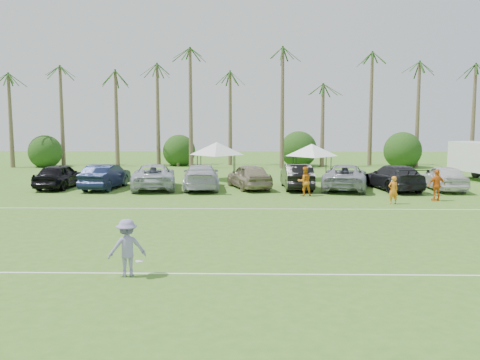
{
  "coord_description": "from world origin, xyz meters",
  "views": [
    {
      "loc": [
        1.3,
        -14.66,
        5.09
      ],
      "look_at": [
        0.69,
        13.87,
        1.6
      ],
      "focal_mm": 40.0,
      "sensor_mm": 36.0,
      "label": 1
    }
  ],
  "objects": [
    {
      "name": "parked_car_5",
      "position": [
        4.43,
        22.08,
        0.86
      ],
      "size": [
        2.05,
        5.3,
        1.72
      ],
      "primitive_type": "imported",
      "rotation": [
        0.0,
        0.0,
        3.19
      ],
      "color": "black",
      "rests_on": "ground"
    },
    {
      "name": "canopy_tent_left",
      "position": [
        -1.42,
        27.06,
        2.97
      ],
      "size": [
        4.28,
        4.28,
        3.47
      ],
      "color": "black",
      "rests_on": "ground"
    },
    {
      "name": "parked_car_3",
      "position": [
        -2.17,
        21.78,
        0.86
      ],
      "size": [
        2.92,
        6.12,
        1.72
      ],
      "primitive_type": "imported",
      "rotation": [
        0.0,
        0.0,
        3.23
      ],
      "color": "#B5B6C0",
      "rests_on": "ground"
    },
    {
      "name": "palm_tree_2",
      "position": [
        -12.0,
        38.0,
        9.21
      ],
      "size": [
        2.4,
        2.4,
        10.9
      ],
      "color": "brown",
      "rests_on": "ground"
    },
    {
      "name": "sideline_player_b",
      "position": [
        4.65,
        18.79,
        0.92
      ],
      "size": [
        1.04,
        0.89,
        1.85
      ],
      "primitive_type": "imported",
      "rotation": [
        0.0,
        0.0,
        3.38
      ],
      "color": "orange",
      "rests_on": "ground"
    },
    {
      "name": "palm_tree_9",
      "position": [
        18.0,
        38.0,
        8.35
      ],
      "size": [
        2.4,
        2.4,
        9.9
      ],
      "color": "brown",
      "rests_on": "ground"
    },
    {
      "name": "palm_tree_4",
      "position": [
        -4.0,
        38.0,
        7.48
      ],
      "size": [
        2.4,
        2.4,
        8.9
      ],
      "color": "brown",
      "rests_on": "ground"
    },
    {
      "name": "sideline_player_c",
      "position": [
        12.31,
        17.0,
        0.93
      ],
      "size": [
        1.16,
        0.67,
        1.87
      ],
      "primitive_type": "imported",
      "rotation": [
        0.0,
        0.0,
        3.34
      ],
      "color": "orange",
      "rests_on": "ground"
    },
    {
      "name": "parked_car_7",
      "position": [
        11.03,
        21.71,
        0.86
      ],
      "size": [
        3.36,
        6.25,
        1.72
      ],
      "primitive_type": "imported",
      "rotation": [
        0.0,
        0.0,
        3.31
      ],
      "color": "black",
      "rests_on": "ground"
    },
    {
      "name": "palm_tree_10",
      "position": [
        23.0,
        38.0,
        9.21
      ],
      "size": [
        2.4,
        2.4,
        10.9
      ],
      "color": "brown",
      "rests_on": "ground"
    },
    {
      "name": "bush_tree_3",
      "position": [
        16.0,
        39.0,
        1.8
      ],
      "size": [
        4.0,
        4.0,
        4.0
      ],
      "color": "brown",
      "rests_on": "ground"
    },
    {
      "name": "parked_car_8",
      "position": [
        14.33,
        21.59,
        0.86
      ],
      "size": [
        2.06,
        5.06,
        1.72
      ],
      "primitive_type": "imported",
      "rotation": [
        0.0,
        0.0,
        3.15
      ],
      "color": "silver",
      "rests_on": "ground"
    },
    {
      "name": "palm_tree_8",
      "position": [
        13.0,
        38.0,
        7.48
      ],
      "size": [
        2.4,
        2.4,
        8.9
      ],
      "color": "brown",
      "rests_on": "ground"
    },
    {
      "name": "field_lines",
      "position": [
        0.0,
        8.0,
        0.01
      ],
      "size": [
        80.0,
        12.1,
        0.01
      ],
      "color": "white",
      "rests_on": "ground"
    },
    {
      "name": "parked_car_1",
      "position": [
        -8.77,
        21.73,
        0.86
      ],
      "size": [
        2.45,
        5.41,
        1.72
      ],
      "primitive_type": "imported",
      "rotation": [
        0.0,
        0.0,
        3.02
      ],
      "color": "#101832",
      "rests_on": "ground"
    },
    {
      "name": "bush_tree_2",
      "position": [
        6.0,
        39.0,
        1.8
      ],
      "size": [
        4.0,
        4.0,
        4.0
      ],
      "color": "brown",
      "rests_on": "ground"
    },
    {
      "name": "palm_tree_6",
      "position": [
        4.0,
        38.0,
        9.21
      ],
      "size": [
        2.4,
        2.4,
        10.9
      ],
      "color": "brown",
      "rests_on": "ground"
    },
    {
      "name": "palm_tree_1",
      "position": [
        -17.0,
        38.0,
        8.35
      ],
      "size": [
        2.4,
        2.4,
        9.9
      ],
      "color": "brown",
      "rests_on": "ground"
    },
    {
      "name": "palm_tree_5",
      "position": [
        0.0,
        38.0,
        8.35
      ],
      "size": [
        2.4,
        2.4,
        9.9
      ],
      "color": "brown",
      "rests_on": "ground"
    },
    {
      "name": "palm_tree_3",
      "position": [
        -8.0,
        38.0,
        10.06
      ],
      "size": [
        2.4,
        2.4,
        11.9
      ],
      "color": "brown",
      "rests_on": "ground"
    },
    {
      "name": "parked_car_0",
      "position": [
        -12.07,
        22.03,
        0.86
      ],
      "size": [
        2.51,
        5.22,
        1.72
      ],
      "primitive_type": "imported",
      "rotation": [
        0.0,
        0.0,
        3.05
      ],
      "color": "black",
      "rests_on": "ground"
    },
    {
      "name": "parked_car_4",
      "position": [
        1.13,
        22.13,
        0.86
      ],
      "size": [
        3.54,
        5.44,
        1.72
      ],
      "primitive_type": "imported",
      "rotation": [
        0.0,
        0.0,
        3.47
      ],
      "color": "gray",
      "rests_on": "ground"
    },
    {
      "name": "sideline_player_a",
      "position": [
        9.43,
        15.81,
        0.81
      ],
      "size": [
        0.66,
        0.51,
        1.61
      ],
      "primitive_type": "imported",
      "rotation": [
        0.0,
        0.0,
        3.37
      ],
      "color": "orange",
      "rests_on": "ground"
    },
    {
      "name": "bush_tree_0",
      "position": [
        -19.0,
        39.0,
        1.8
      ],
      "size": [
        4.0,
        4.0,
        4.0
      ],
      "color": "brown",
      "rests_on": "ground"
    },
    {
      "name": "parked_car_2",
      "position": [
        -5.47,
        21.93,
        0.86
      ],
      "size": [
        3.76,
        6.56,
        1.72
      ],
      "primitive_type": "imported",
      "rotation": [
        0.0,
        0.0,
        3.29
      ],
      "color": "#AFB4BF",
      "rests_on": "ground"
    },
    {
      "name": "palm_tree_0",
      "position": [
        -22.0,
        38.0,
        7.48
      ],
      "size": [
        2.4,
        2.4,
        8.9
      ],
      "color": "brown",
      "rests_on": "ground"
    },
    {
      "name": "canopy_tent_right",
      "position": [
        6.0,
        27.02,
        2.84
      ],
      "size": [
        4.1,
        4.1,
        3.32
      ],
      "color": "black",
      "rests_on": "ground"
    },
    {
      "name": "frisbee_player",
      "position": [
        -2.63,
        1.75,
        0.92
      ],
      "size": [
        1.34,
        1.03,
        1.84
      ],
      "rotation": [
        0.0,
        0.0,
        3.48
      ],
      "color": "#8A81B6",
      "rests_on": "ground"
    },
    {
      "name": "bush_tree_1",
      "position": [
        -6.0,
        39.0,
        1.8
      ],
      "size": [
        4.0,
        4.0,
        4.0
      ],
      "color": "brown",
      "rests_on": "ground"
    },
    {
      "name": "palm_tree_7",
      "position": [
        8.0,
        38.0,
        10.06
      ],
      "size": [
        2.4,
        2.4,
        11.9
      ],
      "color": "brown",
      "rests_on": "ground"
    },
    {
      "name": "ground",
      "position": [
        0.0,
        0.0,
        0.0
      ],
      "size": [
        120.0,
        120.0,
        0.0
      ],
      "primitive_type": "plane",
      "color": "#406D20",
      "rests_on": "ground"
    },
    {
      "name": "parked_car_6",
      "position": [
        7.73,
        21.86,
        0.86
      ],
      "size": [
        4.07,
        6.65,
        1.72
      ],
      "primitive_type": "imported",
      "rotation": [
        0.0,
        0.0,
        2.93
      ],
      "color": "#90949F",
      "rests_on": "ground"
    }
  ]
}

